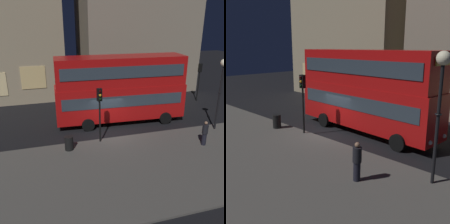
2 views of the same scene
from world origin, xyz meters
The scene contains 9 objects.
ground_plane centered at (0.00, 0.00, 0.00)m, with size 80.00×80.00×0.00m, color black.
sidewalk_slab centered at (0.00, -4.97, 0.06)m, with size 44.00×8.42×0.12m, color #4C4944.
building_plain_facade centered at (6.74, 12.87, 7.77)m, with size 12.83×8.60×15.54m.
double_decker_bus centered at (1.49, 2.15, 3.07)m, with size 10.71×3.18×5.52m.
traffic_light_near_kerb centered at (-1.05, -1.13, 2.91)m, with size 0.34×0.38×3.87m.
traffic_light_far_side centered at (11.02, 5.36, 2.83)m, with size 0.32×0.36×3.93m.
street_lamp centered at (8.09, -1.58, 4.29)m, with size 0.55×0.55×5.47m.
pedestrian centered at (5.66, -3.63, 1.00)m, with size 0.39×0.39×1.73m.
litter_bin centered at (-3.32, -1.72, 0.60)m, with size 0.57×0.57×0.95m, color black.
Camera 1 is at (-4.93, -17.24, 8.56)m, focal length 41.73 mm.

